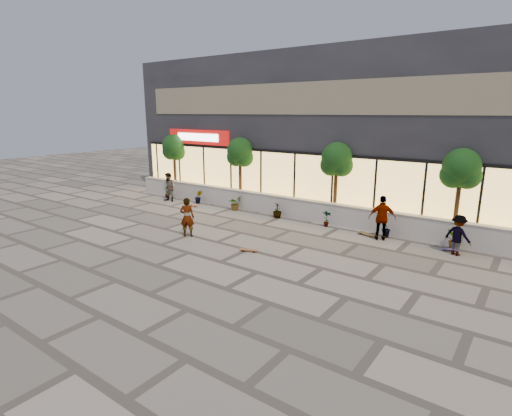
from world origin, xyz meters
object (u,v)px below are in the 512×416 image
Objects in this scene: skater_left at (169,187)px; skateboard_center at (249,250)px; skater_right_far at (458,235)px; skateboard_right_far at (450,249)px; skateboard_left at (193,205)px; tree_midwest at (240,154)px; tree_mideast at (337,161)px; skater_right_near at (382,218)px; tree_east at (461,171)px; skater_center at (187,217)px; skateboard_right_near at (366,234)px; tree_west at (174,149)px.

skater_left is 10.30m from skateboard_center.
skater_right_far is 2.20× the size of skateboard_right_far.
tree_midwest is at bearing 48.24° from skateboard_left.
tree_mideast is 5.17× the size of skateboard_left.
skater_right_near reaches higher than skateboard_left.
skateboard_right_far is at bearing -82.89° from tree_east.
tree_mideast is 2.26× the size of skater_center.
tree_east is 2.23× the size of skater_left.
skateboard_left is 1.06× the size of skateboard_right_far.
skater_left is at bearing -160.81° from skateboard_right_near.
skater_center is 8.37m from skater_right_near.
tree_west is at bearing -168.89° from skateboard_right_near.
tree_mideast reaches higher than skateboard_left.
skater_left reaches higher than skater_right_far.
tree_west is 3.20m from skater_left.
skateboard_left is (2.08, -0.10, -0.80)m from skater_left.
tree_mideast is 2.03× the size of skater_right_near.
skater_right_near is at bearing 2.54° from skateboard_right_near.
tree_east reaches higher than skateboard_right_far.
tree_mideast is 6.56m from skateboard_right_far.
tree_west reaches higher than skater_left.
skater_right_near is at bearing -3.25° from skater_left.
skater_right_far is at bearing 173.60° from skater_center.
tree_west is 4.44× the size of skateboard_right_near.
skater_center is at bearing -123.26° from tree_mideast.
tree_midwest is 2.23× the size of skater_left.
skater_left is 2.23m from skateboard_left.
tree_midwest is 5.18× the size of skateboard_center.
tree_mideast is 2.23× the size of skater_left.
skater_center reaches higher than skateboard_right_far.
tree_west is 2.26× the size of skater_center.
tree_midwest reaches higher than skater_left.
tree_midwest is 11.50m from tree_east.
skater_center is 7.92m from skateboard_right_near.
skater_right_far is 2.08× the size of skateboard_center.
skateboard_left is (-13.44, -2.00, -2.91)m from tree_east.
tree_east is at bearing 0.00° from tree_mideast.
skateboard_right_far is (17.19, -1.50, -2.92)m from tree_west.
tree_east is (11.50, 0.00, 0.00)m from tree_midwest.
tree_west is 5.50m from tree_midwest.
tree_east is 3.65m from skater_right_near.
skateboard_right_near is (2.96, 4.72, 0.01)m from skateboard_center.
tree_midwest is 4.44× the size of skateboard_right_near.
tree_west is 1.00× the size of tree_midwest.
tree_midwest is 5.47× the size of skateboard_right_far.
tree_east is 2.03× the size of skater_right_near.
tree_midwest is at bearing 0.00° from tree_west.
skater_right_near is at bearing 18.08° from skater_right_far.
skater_left is 1.99× the size of skateboard_right_near.
skater_right_near is 2.18× the size of skateboard_right_near.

